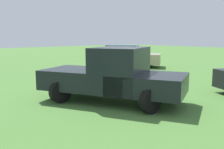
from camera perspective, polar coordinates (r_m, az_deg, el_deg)
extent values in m
plane|color=#477533|center=(8.63, 3.69, -5.79)|extent=(80.00, 80.00, 0.00)
cylinder|color=black|center=(8.44, -11.36, -3.75)|extent=(0.72, 0.22, 0.72)
cylinder|color=black|center=(9.72, -6.32, -2.02)|extent=(0.72, 0.22, 0.72)
cylinder|color=black|center=(7.24, 8.52, -5.73)|extent=(0.72, 0.22, 0.72)
cylinder|color=black|center=(8.70, 11.02, -3.38)|extent=(0.72, 0.22, 0.72)
cube|color=black|center=(8.96, -8.20, -0.76)|extent=(2.45, 2.46, 0.64)
cube|color=black|center=(8.18, 1.79, 1.13)|extent=(2.29, 2.13, 1.40)
cube|color=slate|center=(8.14, 1.81, 4.20)|extent=(2.06, 1.87, 0.48)
cube|color=black|center=(7.97, 8.00, -2.07)|extent=(2.61, 2.79, 0.60)
cube|color=silver|center=(9.48, -12.66, -1.97)|extent=(1.63, 0.88, 0.16)
cylinder|color=black|center=(18.66, 8.26, 3.02)|extent=(0.72, 0.20, 0.72)
cylinder|color=black|center=(17.12, 7.84, 2.54)|extent=(0.72, 0.20, 0.72)
cylinder|color=black|center=(19.17, -1.16, 3.26)|extent=(0.72, 0.20, 0.72)
cylinder|color=black|center=(17.67, -2.38, 2.80)|extent=(0.72, 0.20, 0.72)
cube|color=tan|center=(18.07, 3.09, 3.57)|extent=(4.27, 4.93, 0.68)
cube|color=slate|center=(18.06, 2.36, 5.61)|extent=(2.53, 2.64, 0.60)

